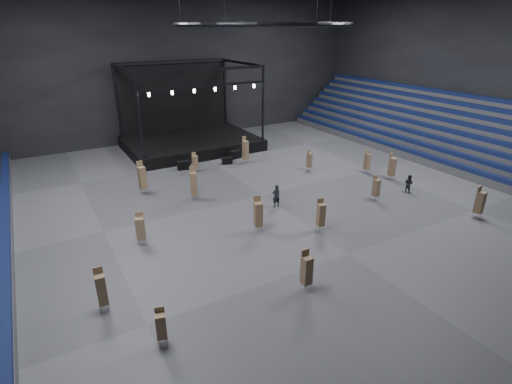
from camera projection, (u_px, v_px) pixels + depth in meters
floor at (262, 195)px, 32.83m from camera, size 50.00×50.00×0.00m
wall_back at (169, 62)px, 46.08m from camera, size 50.00×0.20×18.00m
wall_right at (472, 67)px, 40.84m from camera, size 0.20×42.00×18.00m
bleachers_right at (446, 138)px, 42.72m from camera, size 7.20×40.00×6.40m
stage at (189, 135)px, 45.22m from camera, size 14.00×10.00×9.20m
truss_ring at (263, 24)px, 27.77m from camera, size 12.30×12.30×5.15m
flight_case_left at (184, 165)px, 38.60m from camera, size 1.32×0.82×0.82m
flight_case_mid at (227, 161)px, 40.12m from camera, size 1.14×0.79×0.69m
flight_case_right at (235, 154)px, 41.77m from camera, size 1.34×0.84×0.83m
chair_stack_0 at (392, 166)px, 35.63m from camera, size 0.69×0.69×2.46m
chair_stack_1 at (142, 177)px, 32.67m from camera, size 0.62×0.62×2.79m
chair_stack_2 at (245, 150)px, 39.99m from camera, size 0.60×0.60×2.75m
chair_stack_3 at (161, 325)px, 17.24m from camera, size 0.54×0.54×1.87m
chair_stack_4 at (307, 270)px, 20.74m from camera, size 0.49×0.49×2.36m
chair_stack_5 at (480, 202)px, 28.55m from camera, size 0.60×0.60×2.43m
chair_stack_6 at (309, 160)px, 37.97m from camera, size 0.55×0.55×2.05m
chair_stack_7 at (258, 214)px, 26.65m from camera, size 0.63×0.63×2.55m
chair_stack_8 at (367, 161)px, 37.32m from camera, size 0.46×0.46×2.22m
chair_stack_9 at (194, 183)px, 31.58m from camera, size 0.68×0.68×2.74m
chair_stack_10 at (101, 289)px, 19.22m from camera, size 0.48×0.48×2.39m
chair_stack_11 at (140, 228)px, 25.11m from camera, size 0.67×0.67×2.22m
chair_stack_12 at (321, 214)px, 26.82m from camera, size 0.55×0.55×2.34m
chair_stack_13 at (195, 162)px, 37.63m from camera, size 0.50×0.50×1.92m
chair_stack_14 at (376, 187)px, 31.54m from camera, size 0.50×0.50×2.10m
man_center at (276, 196)px, 30.49m from camera, size 0.68×0.46×1.80m
crew_member at (409, 184)px, 33.15m from camera, size 0.69×0.83×1.56m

